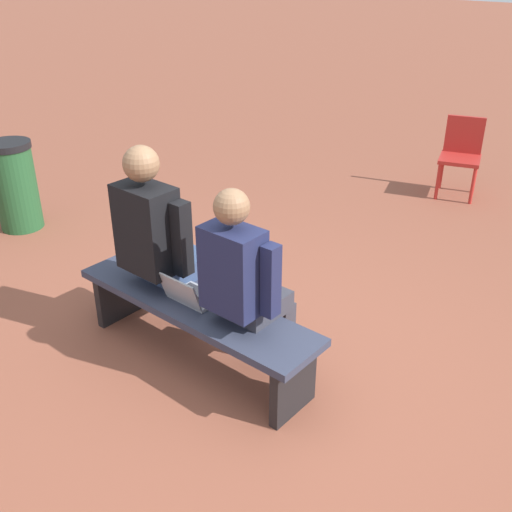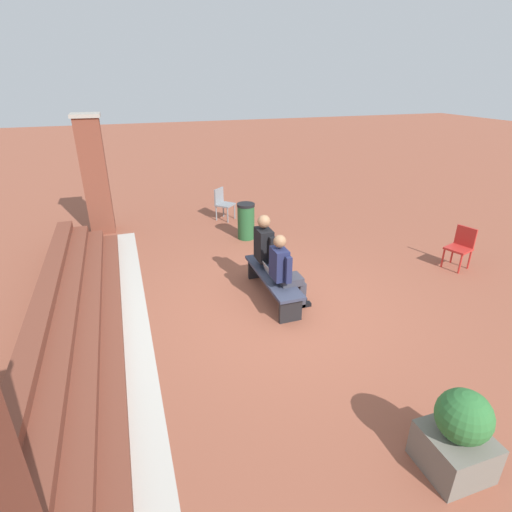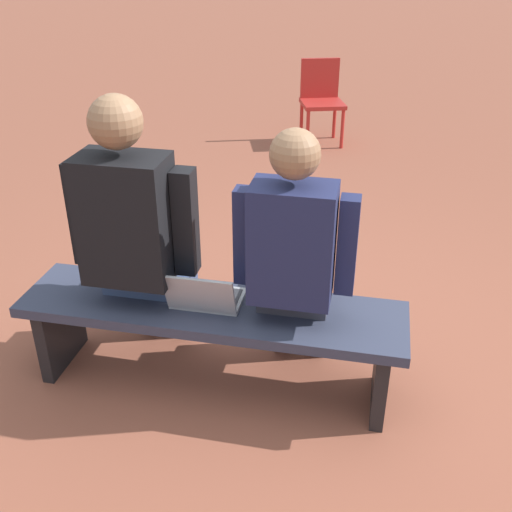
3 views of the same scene
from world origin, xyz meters
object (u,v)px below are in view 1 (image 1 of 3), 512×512
Objects in this scene: person_adult at (162,240)px; plastic_chair_far_left at (461,152)px; laptop at (190,294)px; person_student at (245,282)px; litter_bin at (15,186)px; bench at (195,314)px.

plastic_chair_far_left is at bearing -96.02° from person_adult.
person_student is at bearing -168.95° from laptop.
person_adult is at bearing 172.39° from litter_bin.
person_adult reaches higher than person_student.
litter_bin reaches higher than laptop.
bench is 5.62× the size of laptop.
laptop is 2.83m from litter_bin.
laptop reaches higher than bench.
person_student is 0.46m from laptop.
person_adult is 3.97m from plastic_chair_far_left.
laptop is at bearing 88.84° from plastic_chair_far_left.
person_student reaches higher than laptop.
person_adult reaches higher than plastic_chair_far_left.
plastic_chair_far_left is (0.32, -3.94, -0.23)m from person_student.
person_student is at bearing 94.60° from plastic_chair_far_left.
bench is 1.27× the size of person_adult.
plastic_chair_far_left is at bearing -85.40° from person_student.
person_student is 3.96m from plastic_chair_far_left.
person_student is 0.93× the size of person_adult.
litter_bin is at bearing -5.99° from person_student.
bench is 0.53m from person_adult.
person_student reaches higher than litter_bin.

